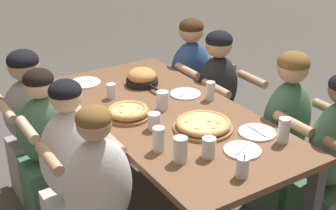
{
  "coord_description": "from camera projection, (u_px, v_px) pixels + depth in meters",
  "views": [
    {
      "loc": [
        2.25,
        -1.42,
        2.07
      ],
      "look_at": [
        0.0,
        0.0,
        0.83
      ],
      "focal_mm": 50.0,
      "sensor_mm": 36.0,
      "label": 1
    }
  ],
  "objects": [
    {
      "name": "diner_near_left",
      "position": [
        32.0,
        129.0,
        3.31
      ],
      "size": [
        0.51,
        0.4,
        1.1
      ],
      "rotation": [
        0.0,
        0.0,
        1.57
      ],
      "color": "#99999E",
      "rests_on": "ground"
    },
    {
      "name": "diner_far_right",
      "position": [
        330.0,
        172.0,
        2.81
      ],
      "size": [
        0.51,
        0.4,
        1.14
      ],
      "rotation": [
        0.0,
        0.0,
        -1.57
      ],
      "color": "#477556",
      "rests_on": "ground"
    },
    {
      "name": "drinking_glass_f",
      "position": [
        159.0,
        140.0,
        2.5
      ],
      "size": [
        0.07,
        0.07,
        0.14
      ],
      "color": "silver",
      "rests_on": "dining_table"
    },
    {
      "name": "drinking_glass_h",
      "position": [
        210.0,
        92.0,
        3.12
      ],
      "size": [
        0.06,
        0.06,
        0.13
      ],
      "color": "silver",
      "rests_on": "dining_table"
    },
    {
      "name": "diner_far_midleft",
      "position": [
        216.0,
        105.0,
        3.67
      ],
      "size": [
        0.51,
        0.4,
        1.12
      ],
      "rotation": [
        0.0,
        0.0,
        -1.57
      ],
      "color": "#232328",
      "rests_on": "ground"
    },
    {
      "name": "drinking_glass_g",
      "position": [
        209.0,
        149.0,
        2.45
      ],
      "size": [
        0.07,
        0.07,
        0.11
      ],
      "color": "silver",
      "rests_on": "dining_table"
    },
    {
      "name": "empty_plate_c",
      "position": [
        85.0,
        83.0,
        3.39
      ],
      "size": [
        0.23,
        0.23,
        0.02
      ],
      "color": "white",
      "rests_on": "dining_table"
    },
    {
      "name": "pizza_board_main",
      "position": [
        203.0,
        125.0,
        2.74
      ],
      "size": [
        0.36,
        0.36,
        0.05
      ],
      "color": "#996B42",
      "rests_on": "dining_table"
    },
    {
      "name": "skillet_bowl",
      "position": [
        142.0,
        78.0,
        3.36
      ],
      "size": [
        0.34,
        0.23,
        0.12
      ],
      "color": "black",
      "rests_on": "dining_table"
    },
    {
      "name": "diner_near_midleft",
      "position": [
        47.0,
        151.0,
        3.09
      ],
      "size": [
        0.51,
        0.4,
        1.07
      ],
      "rotation": [
        0.0,
        0.0,
        1.57
      ],
      "color": "#477556",
      "rests_on": "ground"
    },
    {
      "name": "cocktail_glass_blue",
      "position": [
        242.0,
        168.0,
        2.28
      ],
      "size": [
        0.06,
        0.06,
        0.13
      ],
      "color": "silver",
      "rests_on": "dining_table"
    },
    {
      "name": "empty_plate_b",
      "position": [
        257.0,
        132.0,
        2.7
      ],
      "size": [
        0.22,
        0.22,
        0.02
      ],
      "color": "white",
      "rests_on": "dining_table"
    },
    {
      "name": "diner_near_center",
      "position": [
        74.0,
        182.0,
        2.71
      ],
      "size": [
        0.51,
        0.4,
        1.16
      ],
      "rotation": [
        0.0,
        0.0,
        1.57
      ],
      "color": "silver",
      "rests_on": "ground"
    },
    {
      "name": "drinking_glass_e",
      "position": [
        111.0,
        91.0,
        3.14
      ],
      "size": [
        0.06,
        0.06,
        0.1
      ],
      "color": "silver",
      "rests_on": "dining_table"
    },
    {
      "name": "pizza_board_second",
      "position": [
        128.0,
        112.0,
        2.89
      ],
      "size": [
        0.28,
        0.28,
        0.06
      ],
      "color": "#996B42",
      "rests_on": "dining_table"
    },
    {
      "name": "diner_far_midright",
      "position": [
        285.0,
        142.0,
        3.09
      ],
      "size": [
        0.51,
        0.4,
        1.17
      ],
      "rotation": [
        0.0,
        0.0,
        -1.57
      ],
      "color": "#477556",
      "rests_on": "ground"
    },
    {
      "name": "empty_plate_a",
      "position": [
        185.0,
        94.0,
        3.21
      ],
      "size": [
        0.21,
        0.21,
        0.02
      ],
      "color": "white",
      "rests_on": "dining_table"
    },
    {
      "name": "drinking_glass_d",
      "position": [
        284.0,
        132.0,
        2.58
      ],
      "size": [
        0.07,
        0.07,
        0.15
      ],
      "color": "silver",
      "rests_on": "dining_table"
    },
    {
      "name": "empty_plate_d",
      "position": [
        242.0,
        150.0,
        2.52
      ],
      "size": [
        0.2,
        0.2,
        0.02
      ],
      "color": "white",
      "rests_on": "dining_table"
    },
    {
      "name": "drinking_glass_a",
      "position": [
        180.0,
        151.0,
        2.4
      ],
      "size": [
        0.07,
        0.07,
        0.14
      ],
      "color": "silver",
      "rests_on": "dining_table"
    },
    {
      "name": "drinking_glass_c",
      "position": [
        154.0,
        122.0,
        2.74
      ],
      "size": [
        0.08,
        0.08,
        0.1
      ],
      "color": "silver",
      "rests_on": "dining_table"
    },
    {
      "name": "dining_table",
      "position": [
        168.0,
        124.0,
        3.0
      ],
      "size": [
        1.89,
        0.91,
        0.78
      ],
      "color": "brown",
      "rests_on": "ground"
    },
    {
      "name": "diner_far_left",
      "position": [
        190.0,
        90.0,
        3.94
      ],
      "size": [
        0.51,
        0.4,
        1.13
      ],
      "rotation": [
        0.0,
        0.0,
        -1.57
      ],
      "color": "#2D5193",
      "rests_on": "ground"
    },
    {
      "name": "drinking_glass_b",
      "position": [
        162.0,
        101.0,
        2.98
      ],
      "size": [
        0.08,
        0.08,
        0.12
      ],
      "color": "silver",
      "rests_on": "dining_table"
    }
  ]
}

